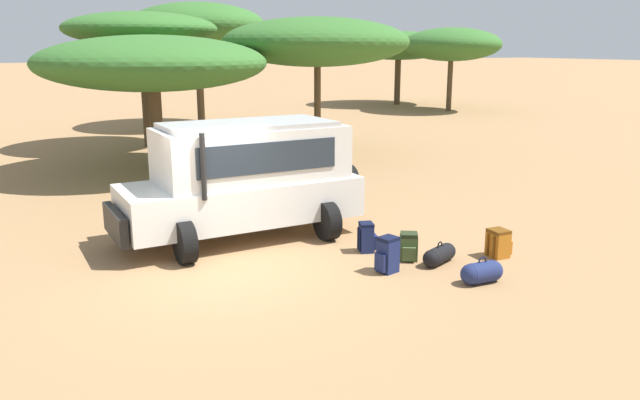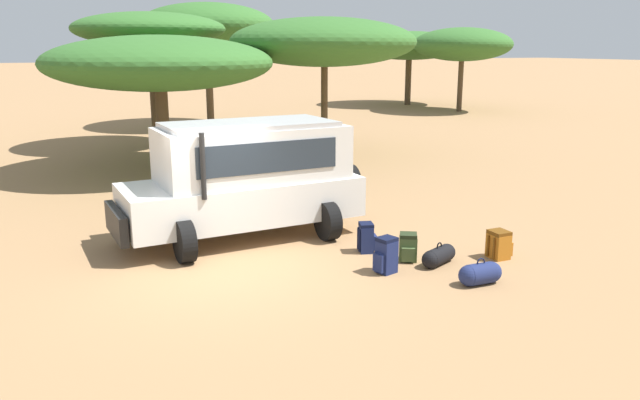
{
  "view_description": "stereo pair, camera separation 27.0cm",
  "coord_description": "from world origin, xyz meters",
  "px_view_note": "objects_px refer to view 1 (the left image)",
  "views": [
    {
      "loc": [
        -3.1,
        -10.34,
        3.95
      ],
      "look_at": [
        2.12,
        0.39,
        1.0
      ],
      "focal_mm": 35.0,
      "sensor_mm": 36.0,
      "label": 1
    },
    {
      "loc": [
        -2.86,
        -10.45,
        3.95
      ],
      "look_at": [
        2.12,
        0.39,
        1.0
      ],
      "focal_mm": 35.0,
      "sensor_mm": 36.0,
      "label": 2
    }
  ],
  "objects_px": {
    "backpack_cluster_center": "(388,255)",
    "acacia_tree_distant_right": "(452,45)",
    "backpack_beside_front_wheel": "(409,247)",
    "duffel_bag_low_black_case": "(439,255)",
    "backpack_near_rear_wheel": "(498,243)",
    "acacia_tree_centre_back": "(197,26)",
    "duffel_bag_soft_canvas": "(482,272)",
    "acacia_tree_left_mid": "(141,29)",
    "acacia_tree_far_left": "(152,63)",
    "acacia_tree_far_right": "(399,46)",
    "safari_vehicle": "(245,177)",
    "acacia_tree_right_mid": "(317,42)",
    "backpack_outermost": "(367,238)"
  },
  "relations": [
    {
      "from": "backpack_cluster_center",
      "to": "acacia_tree_distant_right",
      "type": "relative_size",
      "value": 0.11
    },
    {
      "from": "backpack_beside_front_wheel",
      "to": "duffel_bag_low_black_case",
      "type": "height_order",
      "value": "backpack_beside_front_wheel"
    },
    {
      "from": "backpack_near_rear_wheel",
      "to": "acacia_tree_centre_back",
      "type": "xyz_separation_m",
      "value": [
        0.35,
        22.34,
        4.65
      ]
    },
    {
      "from": "backpack_cluster_center",
      "to": "duffel_bag_low_black_case",
      "type": "height_order",
      "value": "backpack_cluster_center"
    },
    {
      "from": "duffel_bag_low_black_case",
      "to": "duffel_bag_soft_canvas",
      "type": "height_order",
      "value": "duffel_bag_soft_canvas"
    },
    {
      "from": "acacia_tree_left_mid",
      "to": "duffel_bag_soft_canvas",
      "type": "bearing_deg",
      "value": -82.9
    },
    {
      "from": "duffel_bag_soft_canvas",
      "to": "acacia_tree_distant_right",
      "type": "relative_size",
      "value": 0.13
    },
    {
      "from": "backpack_beside_front_wheel",
      "to": "backpack_cluster_center",
      "type": "bearing_deg",
      "value": -152.01
    },
    {
      "from": "acacia_tree_far_left",
      "to": "acacia_tree_distant_right",
      "type": "distance_m",
      "value": 23.43
    },
    {
      "from": "acacia_tree_centre_back",
      "to": "backpack_beside_front_wheel",
      "type": "bearing_deg",
      "value": -95.29
    },
    {
      "from": "backpack_near_rear_wheel",
      "to": "acacia_tree_far_right",
      "type": "bearing_deg",
      "value": 60.68
    },
    {
      "from": "acacia_tree_distant_right",
      "to": "backpack_beside_front_wheel",
      "type": "bearing_deg",
      "value": -128.74
    },
    {
      "from": "safari_vehicle",
      "to": "backpack_beside_front_wheel",
      "type": "bearing_deg",
      "value": -50.35
    },
    {
      "from": "acacia_tree_far_left",
      "to": "acacia_tree_far_right",
      "type": "xyz_separation_m",
      "value": [
        19.9,
        16.73,
        0.55
      ]
    },
    {
      "from": "safari_vehicle",
      "to": "duffel_bag_low_black_case",
      "type": "bearing_deg",
      "value": -49.55
    },
    {
      "from": "backpack_cluster_center",
      "to": "acacia_tree_far_left",
      "type": "relative_size",
      "value": 0.09
    },
    {
      "from": "safari_vehicle",
      "to": "duffel_bag_soft_canvas",
      "type": "relative_size",
      "value": 6.62
    },
    {
      "from": "backpack_cluster_center",
      "to": "acacia_tree_right_mid",
      "type": "bearing_deg",
      "value": 70.02
    },
    {
      "from": "duffel_bag_soft_canvas",
      "to": "acacia_tree_centre_back",
      "type": "bearing_deg",
      "value": 86.21
    },
    {
      "from": "safari_vehicle",
      "to": "acacia_tree_left_mid",
      "type": "relative_size",
      "value": 0.92
    },
    {
      "from": "acacia_tree_right_mid",
      "to": "acacia_tree_far_right",
      "type": "xyz_separation_m",
      "value": [
        13.89,
        16.12,
        -0.12
      ]
    },
    {
      "from": "acacia_tree_centre_back",
      "to": "acacia_tree_right_mid",
      "type": "height_order",
      "value": "acacia_tree_centre_back"
    },
    {
      "from": "backpack_near_rear_wheel",
      "to": "backpack_outermost",
      "type": "relative_size",
      "value": 0.92
    },
    {
      "from": "acacia_tree_far_right",
      "to": "acacia_tree_right_mid",
      "type": "bearing_deg",
      "value": -130.74
    },
    {
      "from": "safari_vehicle",
      "to": "duffel_bag_low_black_case",
      "type": "xyz_separation_m",
      "value": [
        2.68,
        -3.14,
        -1.13
      ]
    },
    {
      "from": "duffel_bag_soft_canvas",
      "to": "acacia_tree_centre_back",
      "type": "relative_size",
      "value": 0.12
    },
    {
      "from": "duffel_bag_soft_canvas",
      "to": "acacia_tree_far_right",
      "type": "height_order",
      "value": "acacia_tree_far_right"
    },
    {
      "from": "duffel_bag_low_black_case",
      "to": "acacia_tree_far_right",
      "type": "relative_size",
      "value": 0.11
    },
    {
      "from": "acacia_tree_far_left",
      "to": "acacia_tree_right_mid",
      "type": "xyz_separation_m",
      "value": [
        6.02,
        0.61,
        0.66
      ]
    },
    {
      "from": "backpack_near_rear_wheel",
      "to": "acacia_tree_distant_right",
      "type": "height_order",
      "value": "acacia_tree_distant_right"
    },
    {
      "from": "backpack_outermost",
      "to": "acacia_tree_far_left",
      "type": "distance_m",
      "value": 10.7
    },
    {
      "from": "backpack_near_rear_wheel",
      "to": "duffel_bag_low_black_case",
      "type": "xyz_separation_m",
      "value": [
        -1.25,
        0.18,
        -0.1
      ]
    },
    {
      "from": "duffel_bag_soft_canvas",
      "to": "acacia_tree_right_mid",
      "type": "distance_m",
      "value": 13.9
    },
    {
      "from": "safari_vehicle",
      "to": "duffel_bag_soft_canvas",
      "type": "bearing_deg",
      "value": -57.29
    },
    {
      "from": "duffel_bag_low_black_case",
      "to": "acacia_tree_centre_back",
      "type": "xyz_separation_m",
      "value": [
        1.6,
        22.16,
        4.75
      ]
    },
    {
      "from": "backpack_outermost",
      "to": "acacia_tree_distant_right",
      "type": "relative_size",
      "value": 0.1
    },
    {
      "from": "acacia_tree_left_mid",
      "to": "backpack_near_rear_wheel",
      "type": "bearing_deg",
      "value": -78.55
    },
    {
      "from": "safari_vehicle",
      "to": "duffel_bag_low_black_case",
      "type": "relative_size",
      "value": 6.34
    },
    {
      "from": "backpack_outermost",
      "to": "backpack_cluster_center",
      "type": "bearing_deg",
      "value": -101.92
    },
    {
      "from": "backpack_beside_front_wheel",
      "to": "backpack_outermost",
      "type": "distance_m",
      "value": 0.91
    },
    {
      "from": "acacia_tree_left_mid",
      "to": "acacia_tree_distant_right",
      "type": "height_order",
      "value": "acacia_tree_left_mid"
    },
    {
      "from": "backpack_near_rear_wheel",
      "to": "acacia_tree_left_mid",
      "type": "height_order",
      "value": "acacia_tree_left_mid"
    },
    {
      "from": "duffel_bag_soft_canvas",
      "to": "acacia_tree_distant_right",
      "type": "bearing_deg",
      "value": 53.82
    },
    {
      "from": "acacia_tree_right_mid",
      "to": "acacia_tree_far_right",
      "type": "height_order",
      "value": "acacia_tree_right_mid"
    },
    {
      "from": "backpack_cluster_center",
      "to": "acacia_tree_right_mid",
      "type": "distance_m",
      "value": 13.12
    },
    {
      "from": "backpack_cluster_center",
      "to": "acacia_tree_centre_back",
      "type": "bearing_deg",
      "value": 82.99
    },
    {
      "from": "acacia_tree_far_left",
      "to": "acacia_tree_far_right",
      "type": "distance_m",
      "value": 26.01
    },
    {
      "from": "backpack_cluster_center",
      "to": "acacia_tree_centre_back",
      "type": "height_order",
      "value": "acacia_tree_centre_back"
    },
    {
      "from": "duffel_bag_soft_canvas",
      "to": "acacia_tree_right_mid",
      "type": "height_order",
      "value": "acacia_tree_right_mid"
    },
    {
      "from": "acacia_tree_far_left",
      "to": "acacia_tree_distant_right",
      "type": "bearing_deg",
      "value": 29.53
    }
  ]
}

